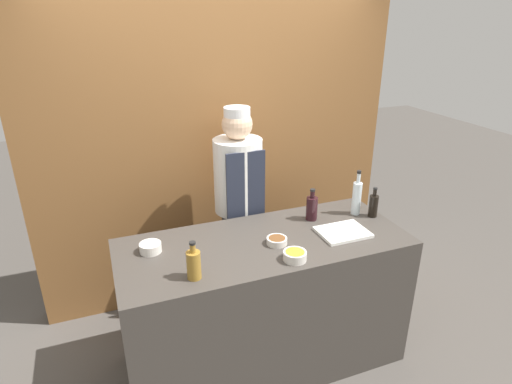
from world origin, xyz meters
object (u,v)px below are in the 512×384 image
object	(u,v)px
sauce_bowl_yellow	(295,255)
sauce_bowl_purple	(150,247)
sauce_bowl_brown	(277,241)
cutting_board	(343,232)
bottle_soy	(373,205)
chef_center	(239,208)
bottle_wine	(312,208)
bottle_vinegar	(194,264)
bottle_clear	(357,197)

from	to	relation	value
sauce_bowl_yellow	sauce_bowl_purple	size ratio (longest dim) A/B	1.05
sauce_bowl_brown	sauce_bowl_purple	distance (m)	0.78
cutting_board	bottle_soy	distance (m)	0.37
chef_center	bottle_wine	bearing A→B (deg)	-47.59
sauce_bowl_yellow	cutting_board	size ratio (longest dim) A/B	0.44
sauce_bowl_brown	bottle_wine	size ratio (longest dim) A/B	0.57
cutting_board	bottle_soy	size ratio (longest dim) A/B	1.45
bottle_soy	bottle_vinegar	size ratio (longest dim) A/B	0.98
bottle_clear	sauce_bowl_yellow	bearing A→B (deg)	-149.19
sauce_bowl_purple	bottle_soy	bearing A→B (deg)	-2.70
sauce_bowl_yellow	sauce_bowl_purple	distance (m)	0.88
sauce_bowl_brown	sauce_bowl_yellow	bearing A→B (deg)	-83.94
bottle_vinegar	bottle_clear	bearing A→B (deg)	16.35
sauce_bowl_purple	cutting_board	xyz separation A→B (m)	(1.22, -0.22, -0.02)
bottle_soy	chef_center	distance (m)	1.00
bottle_wine	chef_center	world-z (taller)	chef_center
cutting_board	bottle_vinegar	xyz separation A→B (m)	(-1.03, -0.15, 0.08)
sauce_bowl_brown	bottle_clear	size ratio (longest dim) A/B	0.39
sauce_bowl_purple	bottle_vinegar	world-z (taller)	bottle_vinegar
sauce_bowl_yellow	bottle_soy	distance (m)	0.84
bottle_wine	chef_center	size ratio (longest dim) A/B	0.14
bottle_wine	cutting_board	bearing A→B (deg)	-70.12
sauce_bowl_purple	bottle_vinegar	bearing A→B (deg)	-63.59
sauce_bowl_brown	bottle_clear	world-z (taller)	bottle_clear
cutting_board	bottle_clear	bearing A→B (deg)	42.98
sauce_bowl_yellow	sauce_bowl_brown	bearing A→B (deg)	96.06
bottle_soy	bottle_vinegar	world-z (taller)	bottle_vinegar
sauce_bowl_yellow	chef_center	xyz separation A→B (m)	(-0.05, 0.87, -0.07)
bottle_clear	chef_center	world-z (taller)	chef_center
cutting_board	bottle_vinegar	size ratio (longest dim) A/B	1.42
sauce_bowl_yellow	sauce_bowl_purple	world-z (taller)	sauce_bowl_purple
cutting_board	chef_center	size ratio (longest dim) A/B	0.19
sauce_bowl_brown	bottle_soy	bearing A→B (deg)	8.29
cutting_board	bottle_wine	xyz separation A→B (m)	(-0.09, 0.26, 0.08)
sauce_bowl_purple	chef_center	distance (m)	0.87
sauce_bowl_yellow	bottle_wine	world-z (taller)	bottle_wine
bottle_vinegar	chef_center	world-z (taller)	chef_center
bottle_vinegar	bottle_clear	world-z (taller)	bottle_clear
sauce_bowl_yellow	bottle_clear	distance (m)	0.80
cutting_board	chef_center	distance (m)	0.85
sauce_bowl_yellow	bottle_soy	size ratio (longest dim) A/B	0.63
sauce_bowl_yellow	chef_center	bearing A→B (deg)	93.24
cutting_board	bottle_vinegar	world-z (taller)	bottle_vinegar
sauce_bowl_brown	chef_center	bearing A→B (deg)	92.34
bottle_soy	sauce_bowl_brown	bearing A→B (deg)	-171.71
chef_center	bottle_vinegar	bearing A→B (deg)	-123.01
bottle_wine	chef_center	bearing A→B (deg)	132.41
sauce_bowl_brown	bottle_clear	bearing A→B (deg)	15.53
cutting_board	sauce_bowl_purple	bearing A→B (deg)	169.69
bottle_clear	chef_center	xyz separation A→B (m)	(-0.73, 0.46, -0.16)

